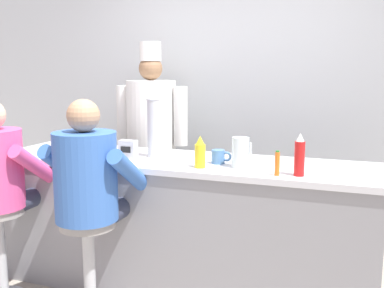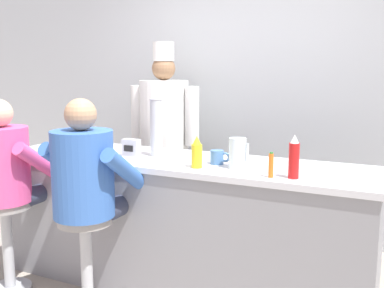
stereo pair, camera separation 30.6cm
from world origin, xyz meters
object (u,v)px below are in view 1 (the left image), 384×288
at_px(water_pitcher_clear, 240,152).
at_px(breakfast_plate, 94,154).
at_px(diner_seated_blue, 89,183).
at_px(ketchup_bottle_red, 300,156).
at_px(cup_stack_steel, 153,128).
at_px(cook_in_whites_near, 152,131).
at_px(napkin_dispenser_chrome, 128,149).
at_px(coffee_mug_blue, 219,157).
at_px(hot_sauce_bottle_orange, 277,163).
at_px(mustard_bottle_yellow, 200,153).
at_px(cereal_bowl, 60,150).

bearing_deg(water_pitcher_clear, breakfast_plate, 178.59).
bearing_deg(diner_seated_blue, ketchup_bottle_red, 15.33).
xyz_separation_m(water_pitcher_clear, diner_seated_blue, (-0.85, -0.44, -0.17)).
bearing_deg(cup_stack_steel, cook_in_whites_near, 116.03).
bearing_deg(napkin_dispenser_chrome, diner_seated_blue, -90.97).
bearing_deg(napkin_dispenser_chrome, cook_in_whites_near, 105.52).
distance_m(water_pitcher_clear, diner_seated_blue, 0.97).
height_order(coffee_mug_blue, cup_stack_steel, cup_stack_steel).
relative_size(hot_sauce_bottle_orange, coffee_mug_blue, 1.10).
xyz_separation_m(cup_stack_steel, cook_in_whites_near, (-0.43, 0.88, -0.16)).
relative_size(water_pitcher_clear, cook_in_whites_near, 0.11).
xyz_separation_m(ketchup_bottle_red, napkin_dispenser_chrome, (-1.22, 0.16, -0.06)).
xyz_separation_m(mustard_bottle_yellow, water_pitcher_clear, (0.24, 0.09, 0.00)).
height_order(hot_sauce_bottle_orange, napkin_dispenser_chrome, hot_sauce_bottle_orange).
xyz_separation_m(cereal_bowl, coffee_mug_blue, (1.24, 0.05, 0.02)).
relative_size(cereal_bowl, napkin_dispenser_chrome, 1.31).
bearing_deg(cereal_bowl, napkin_dispenser_chrome, 3.53).
relative_size(cereal_bowl, diner_seated_blue, 0.12).
bearing_deg(napkin_dispenser_chrome, mustard_bottle_yellow, -13.95).
bearing_deg(mustard_bottle_yellow, cook_in_whites_near, 127.84).
xyz_separation_m(coffee_mug_blue, cup_stack_steel, (-0.51, 0.07, 0.16)).
relative_size(coffee_mug_blue, napkin_dispenser_chrome, 1.09).
distance_m(water_pitcher_clear, napkin_dispenser_chrome, 0.84).
height_order(breakfast_plate, coffee_mug_blue, coffee_mug_blue).
xyz_separation_m(breakfast_plate, coffee_mug_blue, (0.94, 0.04, 0.03)).
relative_size(breakfast_plate, napkin_dispenser_chrome, 2.06).
bearing_deg(cook_in_whites_near, coffee_mug_blue, -45.26).
xyz_separation_m(breakfast_plate, cereal_bowl, (-0.30, -0.00, 0.01)).
bearing_deg(ketchup_bottle_red, cook_in_whites_near, 142.86).
height_order(coffee_mug_blue, diner_seated_blue, diner_seated_blue).
distance_m(mustard_bottle_yellow, coffee_mug_blue, 0.19).
distance_m(ketchup_bottle_red, cup_stack_steel, 1.09).
relative_size(breakfast_plate, coffee_mug_blue, 1.89).
bearing_deg(coffee_mug_blue, breakfast_plate, -177.28).
bearing_deg(coffee_mug_blue, cereal_bowl, -177.71).
xyz_separation_m(cereal_bowl, cup_stack_steel, (0.72, 0.12, 0.18)).
distance_m(water_pitcher_clear, breakfast_plate, 1.11).
distance_m(hot_sauce_bottle_orange, breakfast_plate, 1.37).
bearing_deg(ketchup_bottle_red, hot_sauce_bottle_orange, -162.64).
bearing_deg(mustard_bottle_yellow, cup_stack_steel, 151.77).
relative_size(ketchup_bottle_red, coffee_mug_blue, 1.86).
bearing_deg(breakfast_plate, hot_sauce_bottle_orange, -7.18).
distance_m(ketchup_bottle_red, breakfast_plate, 1.50).
distance_m(breakfast_plate, cereal_bowl, 0.30).
xyz_separation_m(hot_sauce_bottle_orange, diner_seated_blue, (-1.11, -0.30, -0.15)).
xyz_separation_m(water_pitcher_clear, breakfast_plate, (-1.10, 0.03, -0.08)).
bearing_deg(napkin_dispenser_chrome, coffee_mug_blue, 1.27).
distance_m(ketchup_bottle_red, mustard_bottle_yellow, 0.63).
distance_m(cup_stack_steel, diner_seated_blue, 0.67).
bearing_deg(ketchup_bottle_red, coffee_mug_blue, 162.03).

